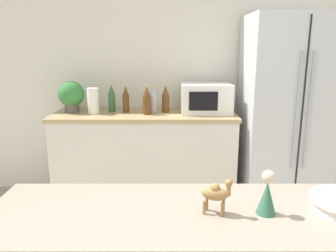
{
  "coord_description": "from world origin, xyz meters",
  "views": [
    {
      "loc": [
        -0.13,
        -0.73,
        1.53
      ],
      "look_at": [
        -0.14,
        1.39,
        1.02
      ],
      "focal_mm": 35.0,
      "sensor_mm": 36.0,
      "label": 1
    }
  ],
  "objects_px": {
    "refrigerator": "(288,114)",
    "wise_man_figurine_blue": "(268,195)",
    "camel_figurine": "(217,193)",
    "potted_plant": "(72,95)",
    "back_bottle_0": "(113,98)",
    "back_bottle_1": "(154,100)",
    "back_bottle_2": "(127,99)",
    "microwave": "(207,98)",
    "paper_towel_roll": "(94,101)",
    "back_bottle_3": "(167,99)",
    "back_bottle_4": "(148,101)"
  },
  "relations": [
    {
      "from": "refrigerator",
      "to": "camel_figurine",
      "type": "xyz_separation_m",
      "value": [
        -0.96,
        -1.97,
        0.1
      ]
    },
    {
      "from": "back_bottle_0",
      "to": "back_bottle_1",
      "type": "xyz_separation_m",
      "value": [
        0.41,
        -0.02,
        -0.01
      ]
    },
    {
      "from": "camel_figurine",
      "to": "wise_man_figurine_blue",
      "type": "relative_size",
      "value": 0.83
    },
    {
      "from": "paper_towel_roll",
      "to": "back_bottle_4",
      "type": "relative_size",
      "value": 0.89
    },
    {
      "from": "potted_plant",
      "to": "back_bottle_1",
      "type": "xyz_separation_m",
      "value": [
        0.79,
        -0.0,
        -0.05
      ]
    },
    {
      "from": "back_bottle_0",
      "to": "camel_figurine",
      "type": "xyz_separation_m",
      "value": [
        0.73,
        -2.08,
        -0.03
      ]
    },
    {
      "from": "refrigerator",
      "to": "potted_plant",
      "type": "relative_size",
      "value": 5.97
    },
    {
      "from": "refrigerator",
      "to": "back_bottle_0",
      "type": "bearing_deg",
      "value": 176.06
    },
    {
      "from": "microwave",
      "to": "wise_man_figurine_blue",
      "type": "bearing_deg",
      "value": -90.21
    },
    {
      "from": "paper_towel_roll",
      "to": "microwave",
      "type": "bearing_deg",
      "value": 3.03
    },
    {
      "from": "paper_towel_roll",
      "to": "back_bottle_0",
      "type": "height_order",
      "value": "back_bottle_0"
    },
    {
      "from": "refrigerator",
      "to": "wise_man_figurine_blue",
      "type": "bearing_deg",
      "value": -111.56
    },
    {
      "from": "paper_towel_roll",
      "to": "back_bottle_4",
      "type": "height_order",
      "value": "back_bottle_4"
    },
    {
      "from": "back_bottle_2",
      "to": "microwave",
      "type": "bearing_deg",
      "value": -1.19
    },
    {
      "from": "microwave",
      "to": "back_bottle_4",
      "type": "xyz_separation_m",
      "value": [
        -0.57,
        -0.09,
        -0.01
      ]
    },
    {
      "from": "microwave",
      "to": "back_bottle_1",
      "type": "xyz_separation_m",
      "value": [
        -0.51,
        0.01,
        -0.02
      ]
    },
    {
      "from": "microwave",
      "to": "camel_figurine",
      "type": "xyz_separation_m",
      "value": [
        -0.19,
        -2.05,
        -0.04
      ]
    },
    {
      "from": "back_bottle_1",
      "to": "paper_towel_roll",
      "type": "bearing_deg",
      "value": -173.22
    },
    {
      "from": "back_bottle_3",
      "to": "camel_figurine",
      "type": "height_order",
      "value": "back_bottle_3"
    },
    {
      "from": "potted_plant",
      "to": "paper_towel_roll",
      "type": "height_order",
      "value": "potted_plant"
    },
    {
      "from": "refrigerator",
      "to": "microwave",
      "type": "height_order",
      "value": "refrigerator"
    },
    {
      "from": "potted_plant",
      "to": "back_bottle_4",
      "type": "distance_m",
      "value": 0.75
    },
    {
      "from": "refrigerator",
      "to": "paper_towel_roll",
      "type": "xyz_separation_m",
      "value": [
        -1.85,
        0.03,
        0.12
      ]
    },
    {
      "from": "refrigerator",
      "to": "back_bottle_3",
      "type": "distance_m",
      "value": 1.17
    },
    {
      "from": "refrigerator",
      "to": "potted_plant",
      "type": "bearing_deg",
      "value": 177.37
    },
    {
      "from": "potted_plant",
      "to": "wise_man_figurine_blue",
      "type": "height_order",
      "value": "potted_plant"
    },
    {
      "from": "potted_plant",
      "to": "camel_figurine",
      "type": "relative_size",
      "value": 2.19
    },
    {
      "from": "paper_towel_roll",
      "to": "back_bottle_0",
      "type": "distance_m",
      "value": 0.19
    },
    {
      "from": "back_bottle_0",
      "to": "wise_man_figurine_blue",
      "type": "relative_size",
      "value": 1.64
    },
    {
      "from": "camel_figurine",
      "to": "back_bottle_4",
      "type": "bearing_deg",
      "value": 100.86
    },
    {
      "from": "potted_plant",
      "to": "microwave",
      "type": "distance_m",
      "value": 1.31
    },
    {
      "from": "refrigerator",
      "to": "back_bottle_1",
      "type": "height_order",
      "value": "refrigerator"
    },
    {
      "from": "refrigerator",
      "to": "microwave",
      "type": "bearing_deg",
      "value": 173.89
    },
    {
      "from": "potted_plant",
      "to": "camel_figurine",
      "type": "distance_m",
      "value": 2.35
    },
    {
      "from": "potted_plant",
      "to": "back_bottle_3",
      "type": "bearing_deg",
      "value": -0.24
    },
    {
      "from": "back_bottle_1",
      "to": "back_bottle_3",
      "type": "height_order",
      "value": "back_bottle_3"
    },
    {
      "from": "back_bottle_2",
      "to": "back_bottle_3",
      "type": "xyz_separation_m",
      "value": [
        0.39,
        -0.01,
        0.0
      ]
    },
    {
      "from": "back_bottle_1",
      "to": "wise_man_figurine_blue",
      "type": "bearing_deg",
      "value": -76.18
    },
    {
      "from": "potted_plant",
      "to": "back_bottle_0",
      "type": "relative_size",
      "value": 1.1
    },
    {
      "from": "refrigerator",
      "to": "back_bottle_0",
      "type": "relative_size",
      "value": 6.58
    },
    {
      "from": "back_bottle_1",
      "to": "camel_figurine",
      "type": "relative_size",
      "value": 1.78
    },
    {
      "from": "back_bottle_0",
      "to": "back_bottle_1",
      "type": "relative_size",
      "value": 1.12
    },
    {
      "from": "back_bottle_2",
      "to": "wise_man_figurine_blue",
      "type": "height_order",
      "value": "back_bottle_2"
    },
    {
      "from": "refrigerator",
      "to": "back_bottle_4",
      "type": "bearing_deg",
      "value": -179.66
    },
    {
      "from": "back_bottle_1",
      "to": "back_bottle_4",
      "type": "height_order",
      "value": "back_bottle_4"
    },
    {
      "from": "paper_towel_roll",
      "to": "back_bottle_1",
      "type": "bearing_deg",
      "value": 6.78
    },
    {
      "from": "refrigerator",
      "to": "paper_towel_roll",
      "type": "relative_size",
      "value": 7.42
    },
    {
      "from": "microwave",
      "to": "back_bottle_4",
      "type": "height_order",
      "value": "microwave"
    },
    {
      "from": "back_bottle_0",
      "to": "back_bottle_3",
      "type": "relative_size",
      "value": 1.02
    },
    {
      "from": "wise_man_figurine_blue",
      "to": "refrigerator",
      "type": "bearing_deg",
      "value": 68.44
    }
  ]
}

